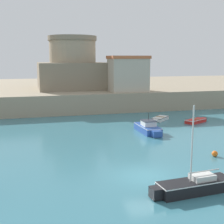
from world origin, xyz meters
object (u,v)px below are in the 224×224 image
object	(u,v)px
harbor_shed_near_wharf	(128,73)
sailboat_black_2	(194,185)
fortress	(73,69)
dinghy_white_7	(160,119)
mooring_buoy	(215,154)
dinghy_red_4	(196,121)
motorboat_blue_6	(148,128)

from	to	relation	value
harbor_shed_near_wharf	sailboat_black_2	bearing A→B (deg)	-100.30
fortress	harbor_shed_near_wharf	bearing A→B (deg)	-44.52
dinghy_white_7	mooring_buoy	size ratio (longest dim) A/B	6.37
dinghy_red_4	harbor_shed_near_wharf	distance (m)	14.93
dinghy_red_4	harbor_shed_near_wharf	size ratio (longest dim) A/B	0.60
motorboat_blue_6	dinghy_white_7	xyz separation A→B (m)	(4.09, 6.08, -0.27)
dinghy_white_7	fortress	distance (m)	21.18
dinghy_red_4	fortress	world-z (taller)	fortress
fortress	harbor_shed_near_wharf	distance (m)	11.23
motorboat_blue_6	dinghy_red_4	bearing A→B (deg)	23.13
mooring_buoy	harbor_shed_near_wharf	world-z (taller)	harbor_shed_near_wharf
dinghy_red_4	fortress	bearing A→B (deg)	123.52
dinghy_white_7	fortress	xyz separation A→B (m)	(-9.44, 17.90, 6.26)
dinghy_red_4	mooring_buoy	size ratio (longest dim) A/B	7.27
mooring_buoy	dinghy_white_7	bearing A→B (deg)	83.68
motorboat_blue_6	mooring_buoy	world-z (taller)	motorboat_blue_6
dinghy_red_4	dinghy_white_7	world-z (taller)	dinghy_red_4
dinghy_red_4	motorboat_blue_6	distance (m)	8.93
sailboat_black_2	motorboat_blue_6	xyz separation A→B (m)	(3.22, 16.19, 0.04)
sailboat_black_2	dinghy_white_7	world-z (taller)	sailboat_black_2
dinghy_white_7	harbor_shed_near_wharf	size ratio (longest dim) A/B	0.52
harbor_shed_near_wharf	mooring_buoy	bearing A→B (deg)	-90.74
dinghy_red_4	motorboat_blue_6	xyz separation A→B (m)	(-8.21, -3.51, 0.26)
mooring_buoy	fortress	bearing A→B (deg)	102.72
dinghy_white_7	harbor_shed_near_wharf	world-z (taller)	harbor_shed_near_wharf
dinghy_red_4	mooring_buoy	distance (m)	14.72
sailboat_black_2	dinghy_white_7	size ratio (longest dim) A/B	1.73
motorboat_blue_6	mooring_buoy	xyz separation A→B (m)	(2.31, -9.99, -0.27)
sailboat_black_2	motorboat_blue_6	world-z (taller)	sailboat_black_2
fortress	harbor_shed_near_wharf	world-z (taller)	fortress
motorboat_blue_6	harbor_shed_near_wharf	bearing A→B (deg)	80.67
dinghy_white_7	mooring_buoy	distance (m)	16.17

